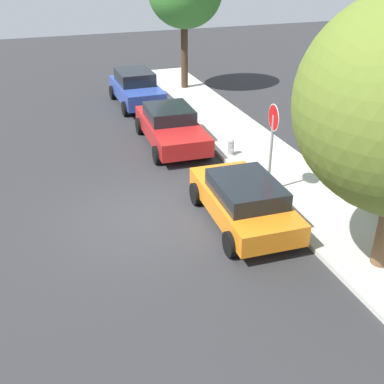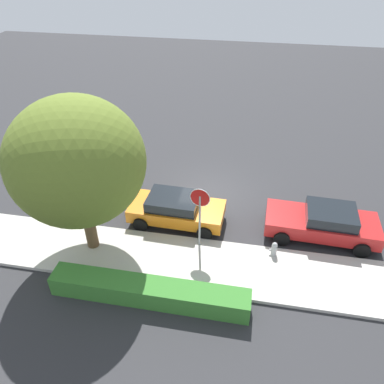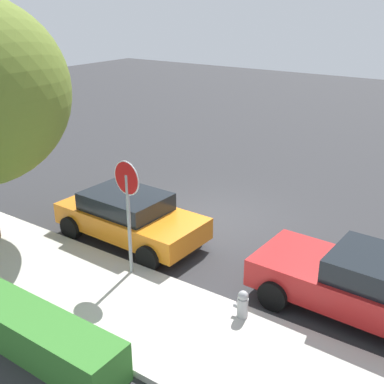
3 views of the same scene
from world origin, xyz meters
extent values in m
plane|color=#2D2D30|center=(0.00, 0.00, 0.00)|extent=(60.00, 60.00, 0.00)
cube|color=beige|center=(0.00, 4.84, 0.07)|extent=(32.00, 2.72, 0.14)
cylinder|color=gray|center=(-0.18, 3.82, 1.25)|extent=(0.08, 0.08, 2.50)
cylinder|color=white|center=(-0.18, 3.82, 2.43)|extent=(0.76, 0.10, 0.77)
cylinder|color=red|center=(-0.18, 3.82, 2.43)|extent=(0.71, 0.11, 0.72)
cube|color=orange|center=(1.02, 2.44, 0.58)|extent=(4.04, 1.87, 0.56)
cube|color=black|center=(1.17, 2.44, 1.08)|extent=(2.15, 1.61, 0.45)
cylinder|color=black|center=(2.40, 3.28, 0.32)|extent=(0.65, 0.24, 0.64)
cylinder|color=black|center=(2.36, 1.52, 0.32)|extent=(0.65, 0.24, 0.64)
cylinder|color=black|center=(-0.31, 3.36, 0.32)|extent=(0.65, 0.24, 0.64)
cylinder|color=black|center=(-0.36, 1.60, 0.32)|extent=(0.65, 0.24, 0.64)
cube|color=red|center=(-4.94, 2.25, 0.61)|extent=(4.52, 1.97, 0.61)
cube|color=black|center=(-5.24, 2.26, 1.14)|extent=(1.98, 1.66, 0.47)
cylinder|color=black|center=(-3.40, 3.10, 0.32)|extent=(0.65, 0.24, 0.64)
cylinder|color=black|center=(-3.46, 1.29, 0.32)|extent=(0.65, 0.24, 0.64)
cylinder|color=black|center=(-6.43, 3.21, 0.32)|extent=(0.65, 0.24, 0.64)
cylinder|color=black|center=(-6.49, 1.39, 0.32)|extent=(0.65, 0.24, 0.64)
cylinder|color=brown|center=(3.96, 4.62, 1.29)|extent=(0.45, 0.45, 2.58)
ellipsoid|color=olive|center=(3.97, 4.58, 3.95)|extent=(4.73, 4.73, 4.54)
cylinder|color=#A5A5A8|center=(-3.10, 3.85, 0.28)|extent=(0.22, 0.22, 0.55)
sphere|color=#A5A5A8|center=(-3.10, 3.85, 0.61)|extent=(0.21, 0.21, 0.21)
cylinder|color=#A5A5A8|center=(-2.95, 3.85, 0.33)|extent=(0.08, 0.09, 0.09)
cube|color=#387A2D|center=(1.06, 6.70, 0.38)|extent=(6.83, 0.89, 0.77)
camera|label=1|loc=(11.19, -2.51, 6.80)|focal=45.00mm
camera|label=2|loc=(-1.89, 14.69, 10.45)|focal=35.00mm
camera|label=3|loc=(-6.77, 10.91, 5.94)|focal=45.00mm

